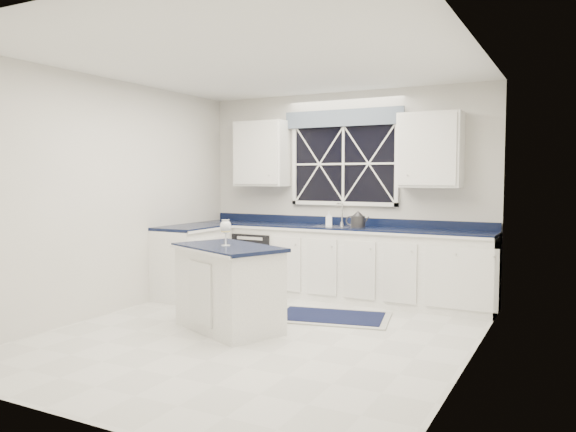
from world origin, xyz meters
The scene contains 13 objects.
ground centered at (0.00, 0.00, 0.00)m, with size 4.50×4.50×0.00m, color silver.
back_wall centered at (0.00, 2.25, 1.35)m, with size 4.00×0.10×2.70m, color silver.
base_cabinets centered at (-0.33, 1.78, 0.45)m, with size 3.99×1.60×0.90m.
countertop centered at (0.00, 1.95, 0.92)m, with size 3.98×0.64×0.04m, color black.
dishwasher centered at (-1.10, 1.95, 0.41)m, with size 0.60×0.58×0.82m, color black.
window centered at (0.00, 2.20, 1.83)m, with size 1.65×0.09×1.26m.
upper_cabinets centered at (0.00, 2.08, 1.90)m, with size 3.10×0.34×0.90m.
faucet centered at (0.00, 2.14, 1.10)m, with size 0.05×0.20×0.30m.
island centered at (-0.39, 0.05, 0.44)m, with size 1.36×1.12×0.87m.
rug centered at (0.36, 0.98, 0.01)m, with size 1.42×1.03×0.02m.
kettle centered at (0.31, 1.92, 1.04)m, with size 0.29×0.22×0.21m.
wine_glass centered at (-0.40, 0.02, 1.06)m, with size 0.11×0.11×0.27m.
soap_bottle centered at (-0.15, 2.08, 1.03)m, with size 0.08×0.08×0.18m, color silver.
Camera 1 is at (2.81, -4.74, 1.58)m, focal length 35.00 mm.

